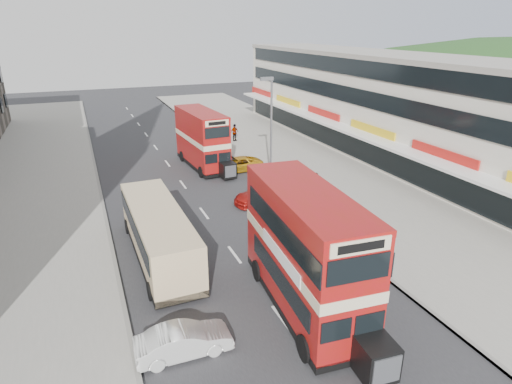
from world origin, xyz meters
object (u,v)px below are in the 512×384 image
bus_main (306,251)px  car_left_front (184,341)px  car_right_a (264,194)px  car_right_b (238,164)px  pedestrian_far (234,132)px  car_right_c (207,137)px  street_lamp (270,122)px  pedestrian_near (314,186)px  bus_second (202,139)px  coach (158,232)px  cyclist (228,170)px

bus_main → car_left_front: bus_main is taller
car_left_front → car_right_a: car_right_a is taller
car_right_b → pedestrian_far: size_ratio=2.37×
car_right_c → pedestrian_far: 2.92m
street_lamp → car_right_a: bearing=-118.8°
pedestrian_near → car_left_front: bearing=40.2°
pedestrian_far → bus_second: bearing=-149.7°
bus_main → car_right_c: 29.29m
coach → car_left_front: coach is taller
coach → car_right_c: bearing=66.6°
street_lamp → cyclist: size_ratio=4.31×
car_right_c → pedestrian_near: 18.42m
street_lamp → coach: (-10.29, -8.76, -3.28)m
street_lamp → pedestrian_far: bearing=82.6°
car_left_front → car_right_a: bearing=-33.8°
bus_main → car_right_b: bearing=-96.8°
pedestrian_far → cyclist: size_ratio=0.95×
bus_second → car_left_front: bus_second is taller
bus_main → car_right_b: size_ratio=2.29×
car_left_front → cyclist: bearing=-22.6°
bus_main → pedestrian_far: bus_main is taller
bus_second → car_right_c: bearing=-113.3°
pedestrian_far → coach: bearing=-140.9°
bus_main → car_right_a: bus_main is taller
bus_main → cyclist: bearing=-93.6°
bus_main → car_right_b: (3.86, 19.08, -2.17)m
coach → car_left_front: size_ratio=2.68×
car_right_b → car_right_c: bearing=174.4°
bus_second → car_left_front: size_ratio=2.39×
bus_main → coach: bearing=-48.8°
street_lamp → car_right_b: 5.67m
car_right_c → car_right_a: bearing=-2.3°
coach → bus_second: bearing=65.0°
bus_second → car_right_b: bus_second is taller
coach → car_right_b: (8.88, 12.30, -0.92)m
bus_second → pedestrian_near: bus_second is taller
bus_second → pedestrian_near: size_ratio=4.33×
bus_second → coach: size_ratio=0.89×
car_left_front → street_lamp: bearing=-32.5°
bus_main → car_right_b: 19.58m
bus_main → bus_second: 21.47m
bus_main → pedestrian_far: 29.37m
car_right_a → cyclist: (-0.58, 6.14, -0.01)m
coach → car_right_c: (9.10, 22.15, -0.84)m
bus_second → coach: (-6.50, -14.64, -0.98)m
car_right_a → car_right_c: 17.23m
bus_second → pedestrian_far: (5.45, 7.07, -1.45)m
coach → pedestrian_near: 12.17m
bus_second → bus_main: bearing=81.9°
bus_second → pedestrian_far: bearing=-131.8°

